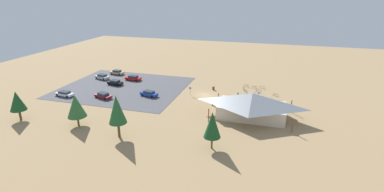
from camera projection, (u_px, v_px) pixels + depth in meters
The scene contains 29 objects.
ground at pixel (205, 95), 73.62m from camera, with size 160.00×160.00×0.00m, color #9E7F56.
parking_lot_asphalt at pixel (124, 87), 79.52m from camera, with size 32.74×28.14×0.05m, color #4C4C51.
bike_pavilion at pixel (252, 104), 60.19m from camera, with size 16.52×10.14×5.31m.
trash_bin at pixel (213, 88), 77.44m from camera, with size 0.60×0.60×0.90m, color brown.
lot_sign at pixel (190, 90), 73.21m from camera, with size 0.56×0.08×2.20m.
pine_west at pixel (17, 101), 58.59m from camera, with size 3.18×3.18×6.14m.
pine_east at pixel (76, 106), 56.10m from camera, with size 3.65×3.65×6.38m.
pine_mideast at pixel (117, 110), 51.11m from camera, with size 3.21×3.21×8.06m.
pine_far_east at pixel (212, 125), 47.68m from camera, with size 2.89×2.89×6.67m.
bicycle_yellow_yard_center at pixel (247, 86), 79.54m from camera, with size 1.55×0.80×0.82m.
bicycle_black_front_row at pixel (258, 91), 75.51m from camera, with size 1.71×0.48×0.86m.
bicycle_silver_near_sign at pixel (276, 95), 72.95m from camera, with size 1.47×0.82×0.76m.
bicycle_red_lone_west at pixel (258, 94), 73.39m from camera, with size 0.48×1.72×0.86m.
bicycle_teal_by_bin at pixel (255, 87), 78.43m from camera, with size 1.69×0.48×0.85m.
bicycle_purple_yard_left at pixel (272, 100), 69.76m from camera, with size 0.52×1.57×0.76m.
bicycle_white_back_row at pixel (262, 87), 78.40m from camera, with size 1.68×0.70×0.88m.
bicycle_blue_lone_east at pixel (244, 89), 77.38m from camera, with size 0.73×1.66×0.79m.
bicycle_green_yard_right at pixel (246, 91), 75.30m from camera, with size 1.22×1.21×0.80m.
bicycle_orange_trailside at pixel (261, 98), 70.52m from camera, with size 0.86×1.55×0.85m.
car_maroon_back_corner at pixel (103, 95), 71.48m from camera, with size 4.87×3.04×1.37m.
car_tan_by_curb at pixel (117, 72), 91.22m from camera, with size 4.42×2.19×1.38m.
car_white_end_stall at pixel (65, 94), 72.78m from camera, with size 4.87×2.23×1.30m.
car_black_inner_stall at pixel (115, 82), 81.29m from camera, with size 4.43×2.38×1.40m.
car_blue_far_end at pixel (149, 93), 72.78m from camera, with size 4.78×2.71×1.38m.
car_red_mid_lot at pixel (133, 78), 85.40m from camera, with size 4.69×2.10×1.42m.
car_silver_front_row at pixel (102, 77), 86.50m from camera, with size 4.74×2.92×1.46m.
visitor_crossing_yard at pixel (238, 95), 70.67m from camera, with size 0.39×0.40×1.85m.
visitor_at_bikes at pixel (244, 97), 69.85m from camera, with size 0.36×0.36×1.79m.
visitor_by_pavilion at pixel (213, 102), 66.94m from camera, with size 0.36×0.36×1.79m.
Camera 1 is at (-16.44, 67.19, 25.40)m, focal length 27.16 mm.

